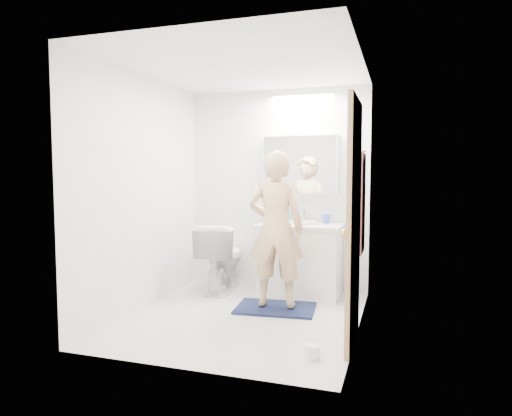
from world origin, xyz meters
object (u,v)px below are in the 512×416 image
at_px(toilet, 221,257).
at_px(toothbrush_cup, 326,219).
at_px(soap_bottle_b, 286,214).
at_px(vanity_cabinet, 300,261).
at_px(medicine_cabinet, 300,165).
at_px(soap_bottle_a, 280,212).
at_px(person, 276,229).
at_px(toilet_paper_roll, 313,352).

xyz_separation_m(toilet, toothbrush_cup, (1.20, 0.27, 0.46)).
bearing_deg(soap_bottle_b, vanity_cabinet, -39.61).
xyz_separation_m(medicine_cabinet, soap_bottle_a, (-0.22, -0.06, -0.56)).
height_order(person, soap_bottle_b, person).
bearing_deg(toothbrush_cup, vanity_cabinet, -149.46).
relative_size(toilet, person, 0.52).
height_order(soap_bottle_b, toothbrush_cup, soap_bottle_b).
height_order(soap_bottle_a, soap_bottle_b, soap_bottle_a).
bearing_deg(toilet, person, 142.44).
bearing_deg(soap_bottle_b, soap_bottle_a, -152.12).
bearing_deg(toothbrush_cup, toilet, -167.09).
bearing_deg(soap_bottle_a, person, -78.70).
bearing_deg(soap_bottle_b, toilet, -157.46).
relative_size(soap_bottle_a, toilet_paper_roll, 2.15).
xyz_separation_m(soap_bottle_b, toilet_paper_roll, (0.69, -1.92, -0.86)).
bearing_deg(person, toilet_paper_roll, 112.96).
relative_size(person, soap_bottle_a, 6.66).
relative_size(vanity_cabinet, toilet, 1.11).
distance_m(vanity_cabinet, toilet_paper_roll, 1.83).
relative_size(vanity_cabinet, toilet_paper_roll, 8.18).
height_order(toilet, toothbrush_cup, toothbrush_cup).
xyz_separation_m(person, toothbrush_cup, (0.39, 0.79, 0.03)).
bearing_deg(toilet, vanity_cabinet, -177.94).
height_order(toilet, person, person).
bearing_deg(soap_bottle_a, toilet_paper_roll, -68.27).
relative_size(vanity_cabinet, medicine_cabinet, 1.02).
relative_size(soap_bottle_b, toilet_paper_roll, 1.71).
relative_size(vanity_cabinet, soap_bottle_b, 4.78).
distance_m(toilet, toilet_paper_roll, 2.17).
bearing_deg(toilet_paper_roll, medicine_cabinet, 105.23).
bearing_deg(vanity_cabinet, medicine_cabinet, 104.03).
bearing_deg(medicine_cabinet, toilet, -159.64).
bearing_deg(toilet_paper_roll, soap_bottle_a, 111.73).
xyz_separation_m(medicine_cabinet, soap_bottle_b, (-0.17, -0.03, -0.59)).
height_order(medicine_cabinet, toilet_paper_roll, medicine_cabinet).
xyz_separation_m(vanity_cabinet, medicine_cabinet, (-0.05, 0.21, 1.11)).
relative_size(toilet, toilet_paper_roll, 7.39).
xyz_separation_m(toilet, soap_bottle_a, (0.65, 0.26, 0.53)).
bearing_deg(vanity_cabinet, toothbrush_cup, 30.54).
height_order(toilet, toilet_paper_roll, toilet).
height_order(medicine_cabinet, person, medicine_cabinet).
bearing_deg(person, soap_bottle_a, -84.09).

